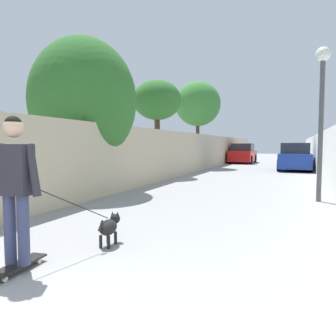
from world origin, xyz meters
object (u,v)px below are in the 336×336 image
(person_skateboarder, at_px, (15,179))
(car_far, at_px, (243,154))
(dog, at_px, (109,226))
(tree_left_near, at_px, (83,101))
(car_near, at_px, (295,158))
(skateboard, at_px, (18,266))
(tree_left_distant, at_px, (157,101))
(lamp_post, at_px, (322,95))
(tree_left_mid, at_px, (198,104))

(person_skateboarder, bearing_deg, car_far, 2.39)
(dog, bearing_deg, car_far, 3.67)
(tree_left_near, xyz_separation_m, car_near, (11.59, -5.95, -2.04))
(skateboard, relative_size, person_skateboarder, 0.49)
(tree_left_distant, distance_m, person_skateboarder, 11.72)
(lamp_post, xyz_separation_m, car_near, (10.84, 0.60, -1.96))
(tree_left_mid, xyz_separation_m, lamp_post, (-10.75, -6.31, -1.28))
(skateboard, height_order, dog, dog)
(lamp_post, height_order, car_near, lamp_post)
(lamp_post, bearing_deg, person_skateboarder, 151.15)
(skateboard, bearing_deg, lamp_post, -28.85)
(tree_left_near, distance_m, car_far, 18.26)
(tree_left_near, bearing_deg, tree_left_distant, -0.62)
(tree_left_distant, bearing_deg, car_far, -9.19)
(tree_left_mid, distance_m, dog, 16.61)
(tree_left_mid, xyz_separation_m, tree_left_distant, (-6.00, 0.18, -0.53))
(lamp_post, distance_m, car_near, 11.04)
(car_near, relative_size, car_far, 0.96)
(dog, distance_m, car_near, 16.14)
(skateboard, bearing_deg, car_near, -9.54)
(skateboard, relative_size, car_near, 0.20)
(tree_left_mid, distance_m, lamp_post, 12.53)
(dog, xyz_separation_m, car_near, (15.95, -2.44, 0.44))
(tree_left_distant, distance_m, lamp_post, 8.08)
(dog, bearing_deg, tree_left_near, 38.93)
(tree_left_mid, xyz_separation_m, car_far, (6.52, -1.84, -3.24))
(skateboard, distance_m, car_near, 17.43)
(tree_left_mid, relative_size, car_far, 1.27)
(tree_left_near, distance_m, car_near, 13.19)
(car_near, bearing_deg, tree_left_mid, 90.94)
(tree_left_distant, bearing_deg, tree_left_mid, -1.73)
(car_near, bearing_deg, person_skateboarder, 170.46)
(skateboard, bearing_deg, tree_left_near, 28.81)
(car_far, bearing_deg, tree_left_near, 173.40)
(skateboard, bearing_deg, tree_left_distant, 15.19)
(tree_left_mid, distance_m, tree_left_distant, 6.03)
(lamp_post, xyz_separation_m, skateboard, (-6.33, 3.49, -2.61))
(tree_left_near, distance_m, tree_left_mid, 11.57)
(dog, bearing_deg, skateboard, 159.76)
(lamp_post, relative_size, car_near, 0.96)
(car_near, distance_m, car_far, 7.50)
(tree_left_distant, relative_size, person_skateboarder, 2.61)
(skateboard, distance_m, car_far, 23.63)
(tree_left_distant, height_order, dog, tree_left_distant)
(lamp_post, bearing_deg, car_far, 14.51)
(car_near, bearing_deg, car_far, 31.05)
(tree_left_distant, height_order, skateboard, tree_left_distant)
(tree_left_near, height_order, lamp_post, tree_left_near)
(person_skateboarder, bearing_deg, tree_left_distant, 15.19)
(skateboard, bearing_deg, person_skateboarder, -153.43)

